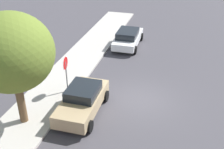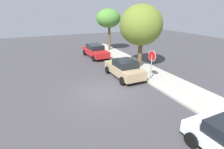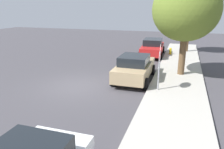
# 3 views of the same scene
# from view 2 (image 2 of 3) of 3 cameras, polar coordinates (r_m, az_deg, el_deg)

# --- Properties ---
(ground_plane) EXTENTS (60.00, 60.00, 0.00)m
(ground_plane) POSITION_cam_2_polar(r_m,az_deg,el_deg) (12.02, -2.90, -6.00)
(ground_plane) COLOR #423F44
(sidewalk_curb) EXTENTS (32.00, 2.84, 0.14)m
(sidewalk_curb) POSITION_cam_2_polar(r_m,az_deg,el_deg) (14.50, 16.41, -1.75)
(sidewalk_curb) COLOR #B2ADA3
(sidewalk_curb) RESTS_ON ground_plane
(stop_sign) EXTENTS (0.81, 0.11, 2.43)m
(stop_sign) POSITION_cam_2_polar(r_m,az_deg,el_deg) (13.81, 12.82, 4.55)
(stop_sign) COLOR gray
(stop_sign) RESTS_ON ground_plane
(parked_car_tan) EXTENTS (4.15, 2.02, 1.51)m
(parked_car_tan) POSITION_cam_2_polar(r_m,az_deg,el_deg) (14.47, 4.02, 1.95)
(parked_car_tan) COLOR tan
(parked_car_tan) RESTS_ON ground_plane
(parked_car_red) EXTENTS (4.51, 2.12, 1.49)m
(parked_car_red) POSITION_cam_2_polar(r_m,az_deg,el_deg) (20.84, -5.42, 7.72)
(parked_car_red) COLOR red
(parked_car_red) RESTS_ON ground_plane
(street_tree_near_corner) EXTENTS (3.13, 3.13, 5.46)m
(street_tree_near_corner) POSITION_cam_2_polar(r_m,az_deg,el_deg) (23.59, -1.22, 17.80)
(street_tree_near_corner) COLOR brown
(street_tree_near_corner) RESTS_ON ground_plane
(street_tree_mid_block) EXTENTS (3.88, 3.88, 5.84)m
(street_tree_mid_block) POSITION_cam_2_polar(r_m,az_deg,el_deg) (16.57, 9.42, 15.53)
(street_tree_mid_block) COLOR brown
(street_tree_mid_block) RESTS_ON ground_plane
(fire_hydrant) EXTENTS (0.30, 0.22, 0.72)m
(fire_hydrant) POSITION_cam_2_polar(r_m,az_deg,el_deg) (21.92, -2.05, 7.36)
(fire_hydrant) COLOR gold
(fire_hydrant) RESTS_ON ground_plane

